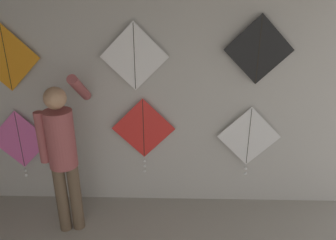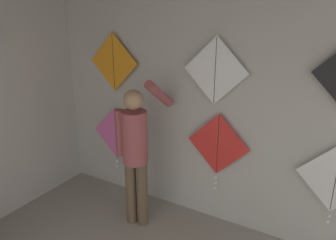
{
  "view_description": "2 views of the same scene",
  "coord_description": "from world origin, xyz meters",
  "px_view_note": "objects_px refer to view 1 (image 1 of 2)",
  "views": [
    {
      "loc": [
        0.45,
        0.46,
        2.55
      ],
      "look_at": [
        0.37,
        3.66,
        1.22
      ],
      "focal_mm": 35.0,
      "sensor_mm": 36.0,
      "label": 1
    },
    {
      "loc": [
        1.32,
        0.68,
        2.48
      ],
      "look_at": [
        -0.43,
        3.66,
        1.28
      ],
      "focal_mm": 35.0,
      "sensor_mm": 36.0,
      "label": 2
    }
  ],
  "objects_px": {
    "kite_1": "(144,131)",
    "kite_0": "(20,141)",
    "kite_3": "(6,58)",
    "kite_5": "(259,50)",
    "kite_4": "(134,57)",
    "kite_2": "(249,138)",
    "shopkeeper": "(63,149)"
  },
  "relations": [
    {
      "from": "kite_0",
      "to": "kite_4",
      "type": "distance_m",
      "value": 1.73
    },
    {
      "from": "shopkeeper",
      "to": "kite_3",
      "type": "xyz_separation_m",
      "value": [
        -0.67,
        0.5,
        0.83
      ]
    },
    {
      "from": "kite_3",
      "to": "kite_5",
      "type": "bearing_deg",
      "value": 0.0
    },
    {
      "from": "kite_2",
      "to": "kite_4",
      "type": "xyz_separation_m",
      "value": [
        -1.29,
        0.0,
        0.94
      ]
    },
    {
      "from": "kite_1",
      "to": "kite_2",
      "type": "xyz_separation_m",
      "value": [
        1.22,
        0.0,
        -0.08
      ]
    },
    {
      "from": "kite_2",
      "to": "kite_3",
      "type": "distance_m",
      "value": 2.82
    },
    {
      "from": "kite_1",
      "to": "kite_5",
      "type": "bearing_deg",
      "value": 0.03
    },
    {
      "from": "kite_1",
      "to": "kite_5",
      "type": "distance_m",
      "value": 1.55
    },
    {
      "from": "kite_2",
      "to": "kite_4",
      "type": "relative_size",
      "value": 1.19
    },
    {
      "from": "kite_1",
      "to": "kite_3",
      "type": "height_order",
      "value": "kite_3"
    },
    {
      "from": "shopkeeper",
      "to": "kite_4",
      "type": "distance_m",
      "value": 1.21
    },
    {
      "from": "kite_2",
      "to": "kite_5",
      "type": "distance_m",
      "value": 1.02
    },
    {
      "from": "shopkeeper",
      "to": "kite_5",
      "type": "height_order",
      "value": "kite_5"
    },
    {
      "from": "kite_3",
      "to": "kite_4",
      "type": "distance_m",
      "value": 1.38
    },
    {
      "from": "shopkeeper",
      "to": "kite_1",
      "type": "height_order",
      "value": "shopkeeper"
    },
    {
      "from": "kite_1",
      "to": "kite_0",
      "type": "bearing_deg",
      "value": 179.99
    },
    {
      "from": "kite_3",
      "to": "kite_5",
      "type": "relative_size",
      "value": 1.0
    },
    {
      "from": "shopkeeper",
      "to": "kite_2",
      "type": "bearing_deg",
      "value": 1.97
    },
    {
      "from": "kite_2",
      "to": "kite_4",
      "type": "distance_m",
      "value": 1.6
    },
    {
      "from": "shopkeeper",
      "to": "kite_2",
      "type": "distance_m",
      "value": 2.06
    },
    {
      "from": "shopkeeper",
      "to": "kite_4",
      "type": "relative_size",
      "value": 2.39
    },
    {
      "from": "kite_1",
      "to": "kite_4",
      "type": "bearing_deg",
      "value": 179.53
    },
    {
      "from": "kite_3",
      "to": "kite_2",
      "type": "bearing_deg",
      "value": -0.01
    },
    {
      "from": "kite_3",
      "to": "kite_5",
      "type": "height_order",
      "value": "kite_5"
    },
    {
      "from": "kite_4",
      "to": "shopkeeper",
      "type": "bearing_deg",
      "value": -144.97
    },
    {
      "from": "shopkeeper",
      "to": "kite_0",
      "type": "distance_m",
      "value": 0.87
    },
    {
      "from": "kite_0",
      "to": "kite_3",
      "type": "relative_size",
      "value": 1.19
    },
    {
      "from": "kite_0",
      "to": "kite_3",
      "type": "height_order",
      "value": "kite_3"
    },
    {
      "from": "kite_2",
      "to": "kite_5",
      "type": "bearing_deg",
      "value": 2.39
    },
    {
      "from": "kite_1",
      "to": "kite_3",
      "type": "distance_m",
      "value": 1.68
    },
    {
      "from": "kite_0",
      "to": "kite_2",
      "type": "distance_m",
      "value": 2.69
    },
    {
      "from": "kite_1",
      "to": "kite_3",
      "type": "xyz_separation_m",
      "value": [
        -1.45,
        0.0,
        0.84
      ]
    }
  ]
}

